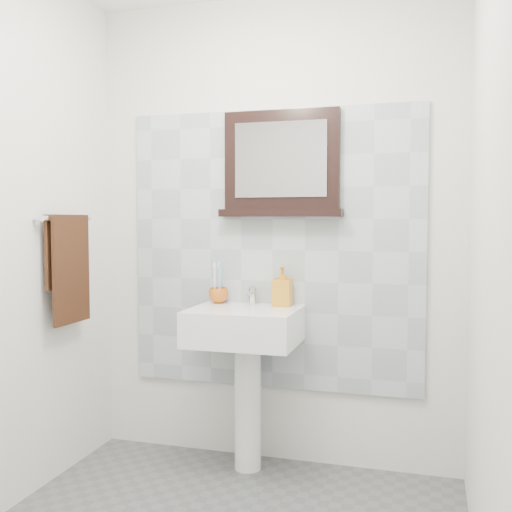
{
  "coord_description": "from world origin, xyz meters",
  "views": [
    {
      "loc": [
        0.82,
        -2.03,
        1.31
      ],
      "look_at": [
        0.06,
        0.55,
        1.15
      ],
      "focal_mm": 42.0,
      "sensor_mm": 36.0,
      "label": 1
    }
  ],
  "objects_px": {
    "toothbrush_cup": "(218,295)",
    "soap_dispenser": "(282,286)",
    "framed_mirror": "(281,166)",
    "hand_towel": "(68,260)",
    "pedestal_sink": "(245,344)"
  },
  "relations": [
    {
      "from": "toothbrush_cup",
      "to": "hand_towel",
      "type": "bearing_deg",
      "value": -147.4
    },
    {
      "from": "pedestal_sink",
      "to": "hand_towel",
      "type": "xyz_separation_m",
      "value": [
        -0.85,
        -0.28,
        0.43
      ]
    },
    {
      "from": "soap_dispenser",
      "to": "pedestal_sink",
      "type": "bearing_deg",
      "value": -140.14
    },
    {
      "from": "toothbrush_cup",
      "to": "soap_dispenser",
      "type": "height_order",
      "value": "soap_dispenser"
    },
    {
      "from": "soap_dispenser",
      "to": "hand_towel",
      "type": "distance_m",
      "value": 1.1
    },
    {
      "from": "toothbrush_cup",
      "to": "soap_dispenser",
      "type": "xyz_separation_m",
      "value": [
        0.36,
        -0.0,
        0.06
      ]
    },
    {
      "from": "toothbrush_cup",
      "to": "hand_towel",
      "type": "height_order",
      "value": "hand_towel"
    },
    {
      "from": "pedestal_sink",
      "to": "hand_towel",
      "type": "height_order",
      "value": "hand_towel"
    },
    {
      "from": "soap_dispenser",
      "to": "toothbrush_cup",
      "type": "bearing_deg",
      "value": 179.06
    },
    {
      "from": "toothbrush_cup",
      "to": "framed_mirror",
      "type": "distance_m",
      "value": 0.77
    },
    {
      "from": "soap_dispenser",
      "to": "framed_mirror",
      "type": "height_order",
      "value": "framed_mirror"
    },
    {
      "from": "framed_mirror",
      "to": "toothbrush_cup",
      "type": "bearing_deg",
      "value": -172.57
    },
    {
      "from": "toothbrush_cup",
      "to": "pedestal_sink",
      "type": "bearing_deg",
      "value": -35.89
    },
    {
      "from": "hand_towel",
      "to": "framed_mirror",
      "type": "bearing_deg",
      "value": 24.95
    },
    {
      "from": "toothbrush_cup",
      "to": "framed_mirror",
      "type": "relative_size",
      "value": 0.16
    }
  ]
}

